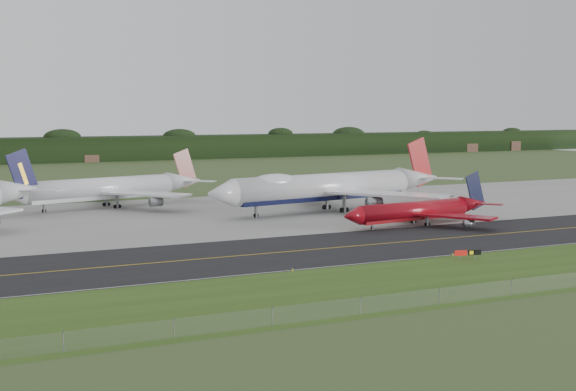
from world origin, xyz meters
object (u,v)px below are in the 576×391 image
Objects in this scene: jet_red_737 at (420,211)px; jet_star_tail at (111,189)px; taxiway_sign at (468,253)px; jet_ba_747 at (331,187)px.

jet_star_tail reaches higher than jet_red_737.
taxiway_sign is (37.37, -99.74, -3.77)m from jet_star_tail.
jet_red_737 is 8.70× the size of taxiway_sign.
jet_ba_747 reaches higher than taxiway_sign.
jet_star_tail is at bearing 146.18° from jet_ba_747.
taxiway_sign is at bearing -113.95° from jet_red_737.
jet_star_tail reaches higher than taxiway_sign.
jet_ba_747 is at bearing 102.50° from jet_red_737.
jet_star_tail is 11.58× the size of taxiway_sign.
jet_star_tail is at bearing 131.49° from jet_red_737.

